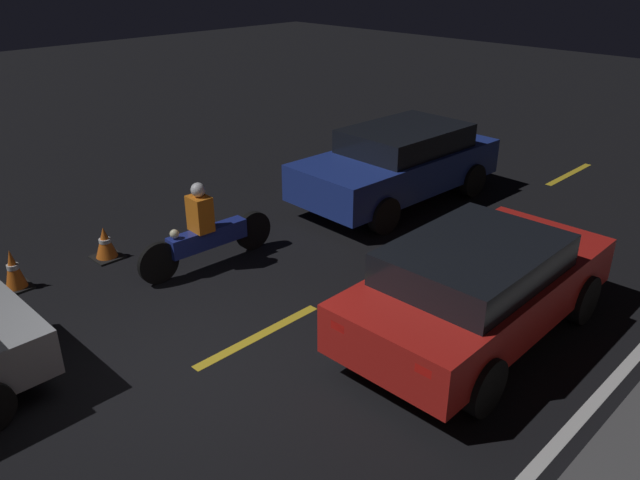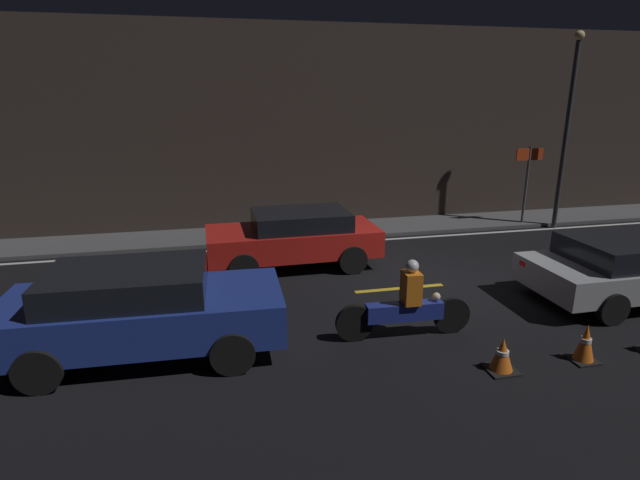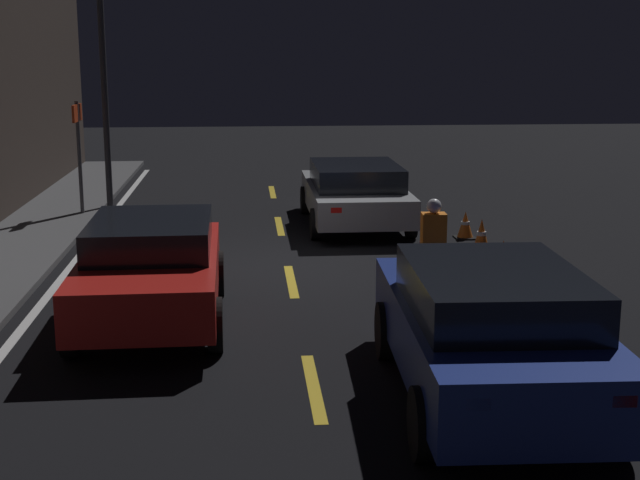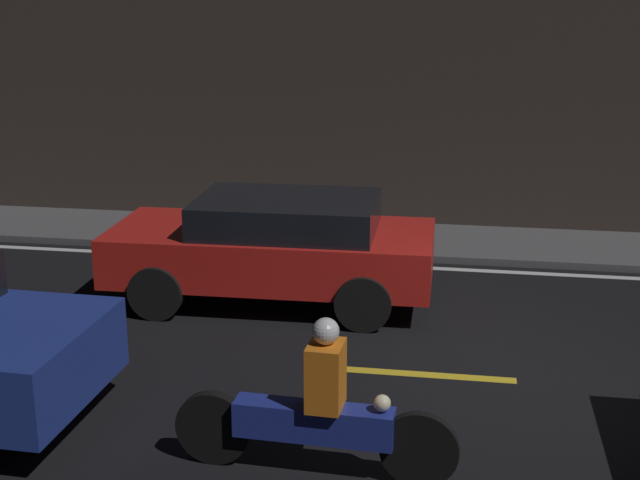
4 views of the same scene
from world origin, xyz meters
The scene contains 15 objects.
ground_plane centered at (0.00, 0.00, 0.00)m, with size 56.00×56.00×0.00m, color black.
raised_curb centered at (0.00, 4.80, 0.05)m, with size 28.00×1.82×0.11m.
building_front centered at (0.00, 5.86, 3.02)m, with size 28.00×0.30×6.05m.
lane_dash_b centered at (-5.50, 0.00, 0.00)m, with size 2.00×0.14×0.01m.
lane_dash_c centered at (-1.00, 0.00, 0.00)m, with size 2.00×0.14×0.01m.
lane_dash_d centered at (3.50, 0.00, 0.00)m, with size 2.00×0.14×0.01m.
lane_solid_kerb centered at (0.00, 3.63, 0.00)m, with size 25.20×0.14×0.01m.
sedan_blue centered at (-6.05, -1.74, 0.79)m, with size 4.37×2.05×1.46m.
taxi_red centered at (-2.95, 1.95, 0.75)m, with size 4.09×1.93×1.37m.
hatchback_silver centered at (3.44, -1.55, 0.70)m, with size 4.50×2.04×1.30m.
motorcycle centered at (-1.76, -2.10, 0.56)m, with size 2.39×0.37×1.39m.
traffic_cone_near centered at (-0.73, -3.47, 0.26)m, with size 0.45×0.45×0.54m.
traffic_cone_mid centered at (0.70, -3.49, 0.30)m, with size 0.40×0.40×0.63m.
shop_sign centered at (4.78, 4.21, 1.79)m, with size 0.90×0.08×2.40m.
street_lamp centered at (5.59, 3.73, 3.24)m, with size 0.28×0.28×5.76m.
Camera 2 is at (-4.88, -9.42, 4.04)m, focal length 28.00 mm.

